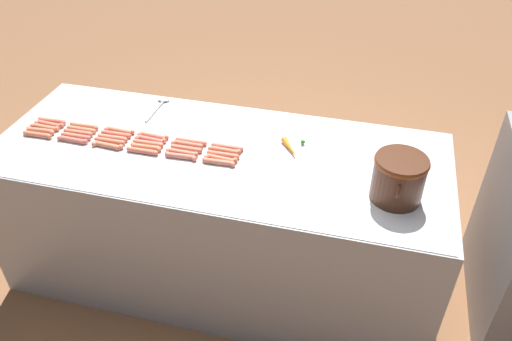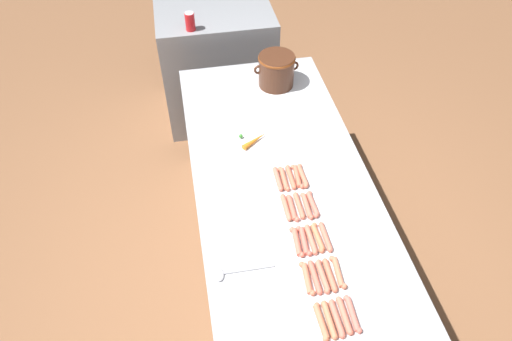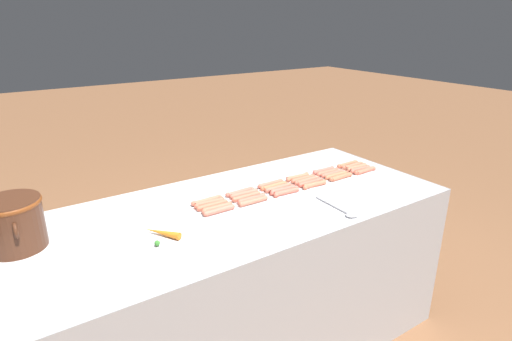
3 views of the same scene
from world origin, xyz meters
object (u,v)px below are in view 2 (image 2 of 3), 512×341
(hot_dog_4, at_px, (286,207))
(bean_pot, at_px, (276,69))
(back_cabinet, at_px, (217,63))
(hot_dog_16, at_px, (299,206))
(hot_dog_10, at_px, (293,208))
(hot_dog_3, at_px, (297,242))
(hot_dog_17, at_px, (291,177))
(hot_dog_26, at_px, (338,272))
(hot_dog_13, at_px, (337,319))
(hot_dog_14, at_px, (323,276))
(hot_dog_11, at_px, (284,179))
(hot_dog_5, at_px, (278,179))
(hot_dog_27, at_px, (326,237))
(hot_dog_28, at_px, (313,204))
(hot_dog_21, at_px, (318,237))
(soda_can, at_px, (190,22))
(hot_dog_20, at_px, (330,275))
(carrot, at_px, (254,140))
(hot_dog_29, at_px, (303,176))
(hot_dog_25, at_px, (353,314))
(hot_dog_9, at_px, (304,241))
(serving_spoon, at_px, (228,273))
(hot_dog_7, at_px, (329,320))
(hot_dog_1, at_px, (321,322))
(hot_dog_8, at_px, (315,277))
(hot_dog_2, at_px, (307,278))
(hot_dog_22, at_px, (307,206))
(hot_dog_19, at_px, (344,315))
(hot_dog_23, at_px, (297,176))

(hot_dog_4, distance_m, bean_pot, 1.01)
(back_cabinet, distance_m, hot_dog_16, 1.91)
(hot_dog_10, bearing_deg, hot_dog_3, -98.81)
(hot_dog_17, height_order, hot_dog_26, same)
(hot_dog_10, bearing_deg, hot_dog_13, -86.53)
(hot_dog_14, bearing_deg, hot_dog_11, 93.33)
(hot_dog_5, bearing_deg, hot_dog_27, -70.90)
(hot_dog_17, xyz_separation_m, hot_dog_28, (0.06, -0.19, 0.00))
(hot_dog_21, xyz_separation_m, soda_can, (-0.40, 1.78, 0.15))
(hot_dog_20, relative_size, carrot, 1.03)
(hot_dog_13, bearing_deg, hot_dog_29, 85.25)
(hot_dog_5, xyz_separation_m, hot_dog_25, (0.13, -0.76, 0.00))
(hot_dog_9, height_order, hot_dog_25, same)
(serving_spoon, bearing_deg, hot_dog_16, 37.71)
(hot_dog_9, height_order, serving_spoon, hot_dog_9)
(bean_pot, height_order, carrot, bean_pot)
(hot_dog_29, bearing_deg, bean_pot, 87.27)
(hot_dog_26, bearing_deg, hot_dog_7, -116.51)
(hot_dog_9, relative_size, hot_dog_16, 1.00)
(hot_dog_4, relative_size, hot_dog_11, 1.00)
(hot_dog_20, bearing_deg, hot_dog_10, 99.70)
(hot_dog_4, relative_size, hot_dog_28, 1.00)
(hot_dog_13, xyz_separation_m, hot_dog_26, (0.07, 0.20, 0.00))
(back_cabinet, bearing_deg, hot_dog_7, -86.45)
(hot_dog_1, xyz_separation_m, hot_dog_8, (0.03, 0.20, 0.00))
(hot_dog_11, height_order, hot_dog_27, same)
(hot_dog_21, bearing_deg, carrot, 103.41)
(hot_dog_13, distance_m, hot_dog_17, 0.77)
(hot_dog_29, bearing_deg, hot_dog_20, -93.31)
(hot_dog_5, height_order, hot_dog_8, same)
(hot_dog_2, height_order, hot_dog_13, same)
(hot_dog_11, bearing_deg, hot_dog_25, -82.40)
(hot_dog_21, relative_size, hot_dog_22, 1.00)
(hot_dog_7, bearing_deg, soda_can, 98.87)
(hot_dog_19, distance_m, hot_dog_26, 0.20)
(hot_dog_28, xyz_separation_m, carrot, (-0.19, 0.50, 0.00))
(hot_dog_22, relative_size, soda_can, 1.32)
(hot_dog_19, height_order, hot_dog_21, same)
(hot_dog_16, bearing_deg, hot_dog_4, 179.55)
(hot_dog_4, xyz_separation_m, hot_dog_19, (0.10, -0.58, 0.00))
(hot_dog_4, relative_size, soda_can, 1.32)
(hot_dog_17, bearing_deg, serving_spoon, -128.74)
(hot_dog_22, bearing_deg, hot_dog_3, -116.89)
(hot_dog_1, bearing_deg, hot_dog_23, 82.62)
(hot_dog_1, bearing_deg, hot_dog_3, 90.14)
(hot_dog_19, distance_m, hot_dog_27, 0.38)
(hot_dog_13, relative_size, hot_dog_21, 1.00)
(hot_dog_2, xyz_separation_m, hot_dog_20, (0.10, -0.00, 0.00))
(hot_dog_4, xyz_separation_m, hot_dog_13, (0.07, -0.58, 0.00))
(hot_dog_4, relative_size, hot_dog_10, 1.00)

